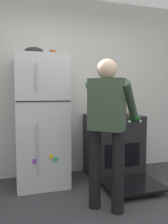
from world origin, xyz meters
TOP-DOWN VIEW (x-y plane):
  - kitchen_wall_back at (0.00, 1.95)m, footprint 6.00×0.10m
  - refrigerator at (-0.48, 1.57)m, footprint 0.68×0.72m
  - stove_range at (0.60, 1.55)m, footprint 0.76×1.23m
  - person_cook at (0.11, 0.64)m, footprint 0.68×0.72m
  - red_pot at (0.44, 1.52)m, footprint 0.33×0.23m
  - coffee_mug at (-0.30, 1.62)m, footprint 0.11×0.08m
  - pepper_mill at (0.90, 1.77)m, footprint 0.05×0.05m
  - mixing_bowl at (-0.56, 1.57)m, footprint 0.25×0.25m

SIDE VIEW (x-z plane):
  - stove_range at x=0.60m, z-range -0.01..0.91m
  - refrigerator at x=-0.48m, z-range 0.00..1.74m
  - person_cook at x=0.11m, z-range 0.16..1.76m
  - red_pot at x=0.44m, z-range 0.93..1.03m
  - pepper_mill at x=0.90m, z-range 0.93..1.08m
  - kitchen_wall_back at x=0.00m, z-range 0.00..2.70m
  - coffee_mug at x=-0.30m, z-range 1.75..1.84m
  - mixing_bowl at x=-0.56m, z-range 1.74..1.86m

